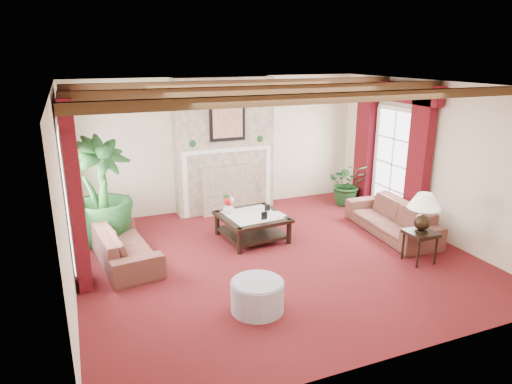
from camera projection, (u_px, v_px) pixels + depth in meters
name	position (u px, v px, depth m)	size (l,w,h in m)	color
floor	(276.00, 258.00, 7.30)	(6.00, 6.00, 0.00)	#450E0C
ceiling	(279.00, 85.00, 6.51)	(6.00, 6.00, 0.00)	white
back_wall	(221.00, 144.00, 9.34)	(6.00, 0.02, 2.70)	beige
left_wall	(64.00, 199.00, 5.82)	(0.02, 5.50, 2.70)	beige
right_wall	(433.00, 160.00, 7.98)	(0.02, 5.50, 2.70)	beige
ceiling_beams	(279.00, 89.00, 6.53)	(6.00, 3.00, 0.12)	#382411
fireplace	(223.00, 77.00, 8.77)	(2.00, 0.52, 2.70)	tan
french_door_left	(59.00, 127.00, 6.49)	(0.10, 1.10, 2.16)	white
french_door_right	(398.00, 109.00, 8.63)	(0.10, 1.10, 2.16)	white
curtains_left	(64.00, 97.00, 6.41)	(0.20, 2.40, 2.55)	#48090E
curtains_right	(395.00, 86.00, 8.47)	(0.20, 2.40, 2.55)	#48090E
sofa_left	(123.00, 238.00, 7.10)	(0.79, 1.97, 0.75)	#3F111D
sofa_right	(392.00, 213.00, 8.17)	(0.70, 2.01, 0.77)	#3F111D
potted_palm	(103.00, 214.00, 7.74)	(1.82, 2.11, 1.03)	black
small_plant	(347.00, 188.00, 9.78)	(1.15, 1.19, 0.73)	black
coffee_table	(252.00, 227.00, 7.99)	(1.07, 1.07, 0.44)	black
side_table	(419.00, 247.00, 7.09)	(0.43, 0.43, 0.51)	black
ottoman	(257.00, 296.00, 5.76)	(0.68, 0.68, 0.39)	#948FA2
table_lamp	(423.00, 212.00, 6.93)	(0.50, 0.50, 0.63)	black
flower_vase	(229.00, 208.00, 7.99)	(0.26, 0.26, 0.19)	silver
book	(272.00, 208.00, 7.82)	(0.21, 0.05, 0.29)	black
photo_frame_a	(264.00, 216.00, 7.68)	(0.11, 0.02, 0.14)	black
photo_frame_b	(267.00, 208.00, 8.10)	(0.09, 0.02, 0.12)	black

